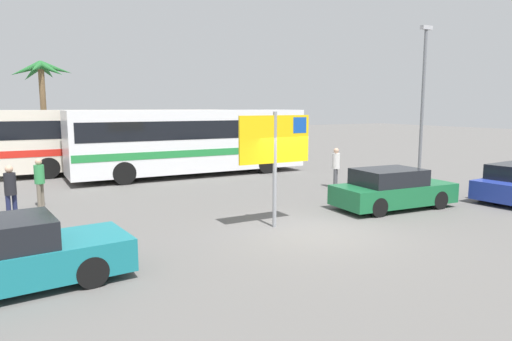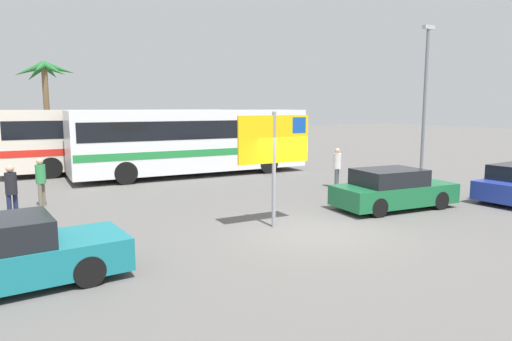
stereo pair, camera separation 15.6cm
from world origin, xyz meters
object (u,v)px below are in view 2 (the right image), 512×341
Objects in this scene: bus_rear_coach at (122,137)px; ferry_sign at (276,144)px; pedestrian_by_bus at (337,165)px; pedestrian_crossing_lot at (11,189)px; bus_front_coach at (193,139)px; car_green at (393,190)px; pedestrian_near_sign at (41,178)px.

ferry_sign is at bearing -84.32° from bus_rear_coach.
pedestrian_by_bus is 11.81m from pedestrian_crossing_lot.
bus_front_coach is 10.64m from car_green.
pedestrian_crossing_lot is at bearing 163.64° from car_green.
car_green is (5.91, -13.43, -1.15)m from bus_rear_coach.
pedestrian_by_bus is (6.70, -9.50, -0.81)m from bus_rear_coach.
bus_front_coach is 9.99m from pedestrian_crossing_lot.
car_green is 11.71m from pedestrian_near_sign.
bus_front_coach is at bearing -4.74° from pedestrian_by_bus.
pedestrian_by_bus is (0.78, 3.93, 0.34)m from car_green.
ferry_sign is at bearing -174.82° from car_green.
pedestrian_near_sign is at bearing -119.11° from bus_rear_coach.
car_green is (3.20, -10.08, -1.15)m from bus_front_coach.
bus_rear_coach is 10.81m from pedestrian_crossing_lot.
pedestrian_by_bus is at bearing -54.81° from bus_rear_coach.
bus_rear_coach is at bearing 117.04° from car_green.
pedestrian_crossing_lot is at bearing 52.33° from pedestrian_by_bus.
bus_front_coach is 6.82× the size of pedestrian_crossing_lot.
bus_front_coach reaches higher than pedestrian_near_sign.
car_green is (4.56, 0.15, -1.69)m from ferry_sign.
car_green is 2.52× the size of pedestrian_by_bus.
ferry_sign is (-1.37, -10.23, 0.54)m from bus_front_coach.
bus_front_coach is 6.98× the size of pedestrian_near_sign.
bus_rear_coach is 6.88× the size of pedestrian_by_bus.
ferry_sign is 1.93× the size of pedestrian_by_bus.
ferry_sign is 7.77m from pedestrian_crossing_lot.
bus_rear_coach is at bearing 129.04° from bus_front_coach.
ferry_sign reaches higher than bus_rear_coach.
bus_rear_coach is at bearing -2.47° from pedestrian_by_bus.
bus_front_coach is 8.22m from pedestrian_near_sign.
bus_front_coach is at bearing 64.11° from pedestrian_near_sign.
pedestrian_crossing_lot is (-5.11, -9.50, -0.80)m from bus_rear_coach.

